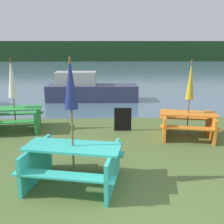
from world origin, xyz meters
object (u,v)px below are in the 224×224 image
at_px(umbrella_navy, 71,85).
at_px(umbrella_white, 12,79).
at_px(signboard, 123,119).
at_px(picnic_table_teal, 73,161).
at_px(boat, 89,90).
at_px(picnic_table_orange, 188,122).
at_px(umbrella_gold, 190,81).
at_px(picnic_table_green, 15,117).

bearing_deg(umbrella_navy, umbrella_white, 122.88).
xyz_separation_m(umbrella_white, signboard, (3.48, -0.14, -1.30)).
height_order(picnic_table_teal, signboard, picnic_table_teal).
height_order(picnic_table_teal, boat, boat).
bearing_deg(picnic_table_teal, umbrella_white, 122.88).
distance_m(umbrella_white, umbrella_navy, 4.24).
height_order(picnic_table_teal, picnic_table_orange, picnic_table_teal).
xyz_separation_m(picnic_table_teal, umbrella_gold, (3.08, 2.74, 1.22)).
distance_m(picnic_table_orange, picnic_table_green, 5.44).
bearing_deg(picnic_table_teal, boat, 91.28).
distance_m(umbrella_gold, umbrella_navy, 4.13).
xyz_separation_m(picnic_table_orange, umbrella_navy, (-3.08, -2.74, 1.51)).
height_order(picnic_table_green, umbrella_navy, umbrella_navy).
relative_size(picnic_table_green, signboard, 2.48).
distance_m(picnic_table_teal, umbrella_gold, 4.30).
xyz_separation_m(umbrella_navy, boat, (-0.19, 8.47, -1.41)).
bearing_deg(umbrella_gold, signboard, 160.38).
bearing_deg(umbrella_navy, picnic_table_teal, 0.00).
height_order(picnic_table_teal, umbrella_gold, umbrella_gold).
bearing_deg(umbrella_white, signboard, -2.26).
distance_m(picnic_table_teal, picnic_table_green, 4.23).
relative_size(picnic_table_green, umbrella_navy, 0.75).
height_order(umbrella_gold, boat, umbrella_gold).
distance_m(umbrella_gold, boat, 6.69).
bearing_deg(picnic_table_orange, umbrella_white, 171.41).
height_order(picnic_table_orange, umbrella_navy, umbrella_navy).
distance_m(umbrella_white, signboard, 3.72).
xyz_separation_m(picnic_table_teal, signboard, (1.19, 3.41, -0.11)).
relative_size(picnic_table_teal, umbrella_white, 0.89).
height_order(umbrella_gold, signboard, umbrella_gold).
height_order(umbrella_gold, umbrella_navy, umbrella_navy).
bearing_deg(signboard, boat, 105.23).
distance_m(umbrella_gold, signboard, 2.41).
relative_size(picnic_table_orange, signboard, 2.49).
bearing_deg(boat, picnic_table_teal, -88.08).
relative_size(picnic_table_teal, picnic_table_green, 1.11).
distance_m(picnic_table_orange, umbrella_white, 5.57).
relative_size(picnic_table_teal, signboard, 2.75).
bearing_deg(picnic_table_teal, umbrella_navy, 0.00).
height_order(picnic_table_green, signboard, same).
relative_size(picnic_table_teal, picnic_table_orange, 1.11).
bearing_deg(picnic_table_green, umbrella_white, 0.00).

